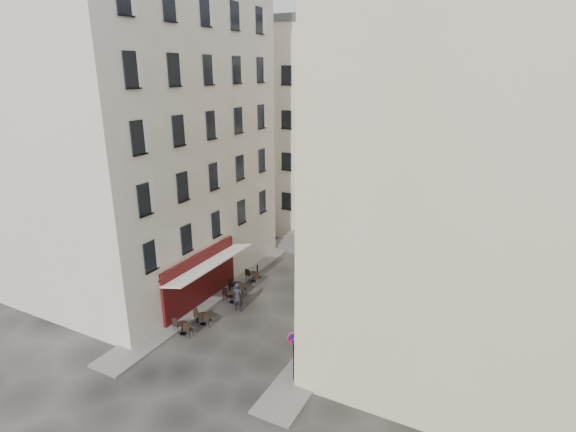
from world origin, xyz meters
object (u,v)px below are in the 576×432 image
Objects in this scene: no_parking_sign at (294,347)px; bistro_table_b at (203,318)px; pedestrian at (238,297)px; bistro_table_a at (183,327)px.

no_parking_sign is 7.55m from bistro_table_b.
no_parking_sign reaches higher than pedestrian.
no_parking_sign is at bearing 129.13° from pedestrian.
no_parking_sign is 7.66m from pedestrian.
pedestrian is at bearing 124.92° from no_parking_sign.
no_parking_sign is 7.62m from bistro_table_a.
bistro_table_a is 0.68× the size of pedestrian.
bistro_table_a is at bearing 55.80° from pedestrian.
bistro_table_b is at bearing 75.38° from bistro_table_a.
no_parking_sign is 2.24× the size of bistro_table_b.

